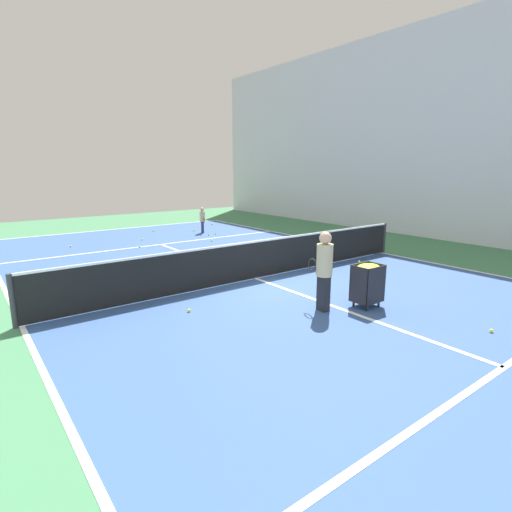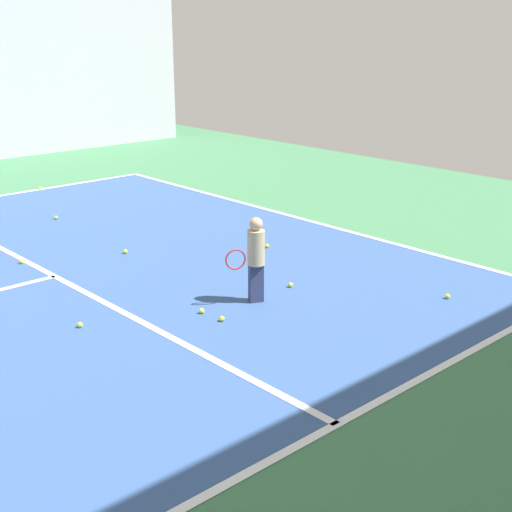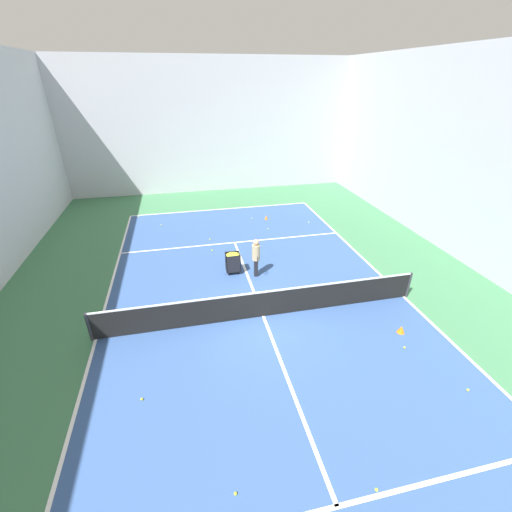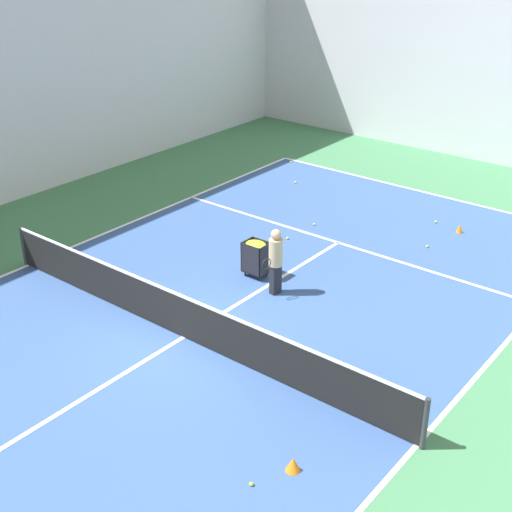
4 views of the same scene
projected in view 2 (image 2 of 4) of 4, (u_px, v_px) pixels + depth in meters
line_baseline_near at (294, 217)px, 13.77m from camera, size 11.07×0.10×0.00m
line_service_near at (55, 276)px, 10.53m from camera, size 11.07×0.10×0.00m
player_near_baseline at (255, 254)px, 9.38m from camera, size 0.31×0.58×1.17m
tennis_ball_3 at (80, 325)px, 8.76m from camera, size 0.07×0.07×0.07m
tennis_ball_4 at (40, 188)px, 16.01m from camera, size 0.07×0.07×0.07m
tennis_ball_6 at (290, 285)px, 10.10m from camera, size 0.07×0.07×0.07m
tennis_ball_7 at (56, 218)px, 13.59m from camera, size 0.07×0.07×0.07m
tennis_ball_8 at (202, 311)px, 9.19m from camera, size 0.07×0.07×0.07m
tennis_ball_10 at (267, 246)px, 11.87m from camera, size 0.07×0.07×0.07m
tennis_ball_11 at (222, 319)px, 8.95m from camera, size 0.07×0.07×0.07m
tennis_ball_12 at (21, 261)px, 11.09m from camera, size 0.07×0.07×0.07m
tennis_ball_15 at (448, 296)px, 9.68m from camera, size 0.07×0.07×0.07m
tennis_ball_21 at (125, 251)px, 11.57m from camera, size 0.07×0.07×0.07m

